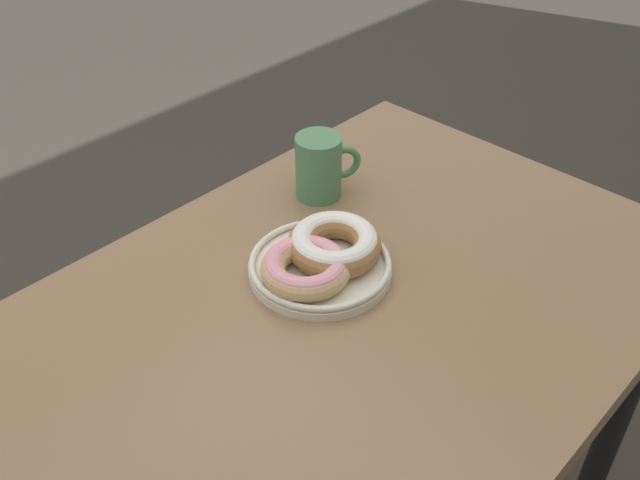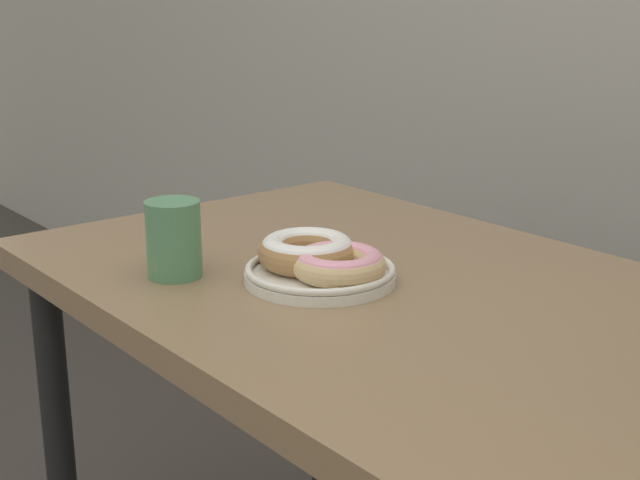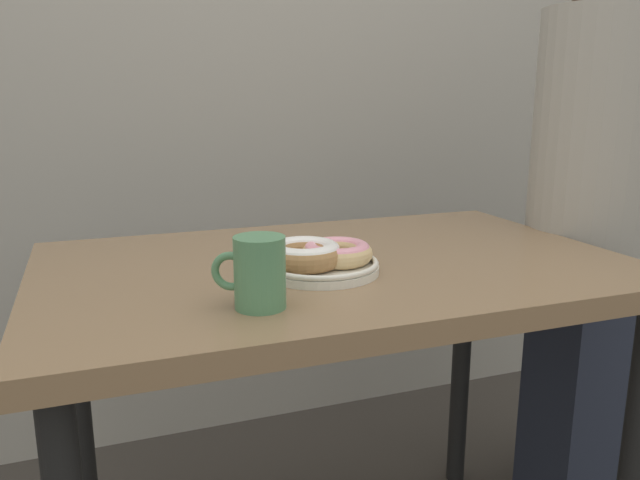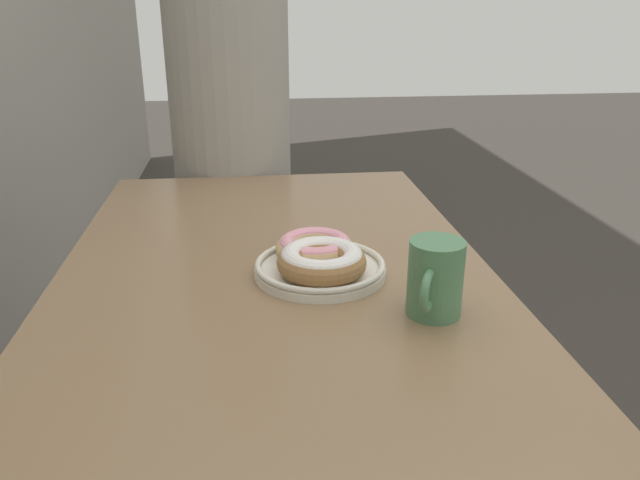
{
  "view_description": "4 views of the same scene",
  "coord_description": "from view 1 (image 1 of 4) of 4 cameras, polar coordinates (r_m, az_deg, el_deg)",
  "views": [
    {
      "loc": [
        0.52,
        0.76,
        1.45
      ],
      "look_at": [
        -0.06,
        0.21,
        0.83
      ],
      "focal_mm": 40.0,
      "sensor_mm": 36.0,
      "label": 1
    },
    {
      "loc": [
        0.85,
        -0.53,
        1.17
      ],
      "look_at": [
        -0.06,
        0.21,
        0.83
      ],
      "focal_mm": 50.0,
      "sensor_mm": 36.0,
      "label": 2
    },
    {
      "loc": [
        -0.43,
        -0.79,
        1.09
      ],
      "look_at": [
        -0.06,
        0.21,
        0.83
      ],
      "focal_mm": 35.0,
      "sensor_mm": 36.0,
      "label": 3
    },
    {
      "loc": [
        -0.96,
        0.32,
        1.19
      ],
      "look_at": [
        -0.06,
        0.21,
        0.83
      ],
      "focal_mm": 35.0,
      "sensor_mm": 36.0,
      "label": 4
    }
  ],
  "objects": [
    {
      "name": "dining_table",
      "position": [
        1.05,
        0.63,
        -9.7
      ],
      "size": [
        1.11,
        0.71,
        0.77
      ],
      "color": "#846647",
      "rests_on": "ground_plane"
    },
    {
      "name": "donut_plate",
      "position": [
        1.03,
        0.14,
        -1.38
      ],
      "size": [
        0.24,
        0.21,
        0.06
      ],
      "color": "silver",
      "rests_on": "dining_table"
    },
    {
      "name": "coffee_mug",
      "position": [
        1.18,
        0.0,
        5.95
      ],
      "size": [
        0.11,
        0.08,
        0.11
      ],
      "color": "#4C7F56",
      "rests_on": "dining_table"
    }
  ]
}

